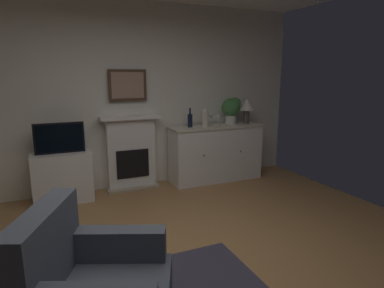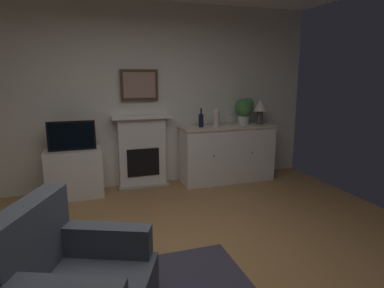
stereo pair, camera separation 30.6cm
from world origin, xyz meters
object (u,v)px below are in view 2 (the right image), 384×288
object	(u,v)px
fireplace_unit	(142,151)
framed_picture	(139,85)
wine_glass_center	(231,118)
table_lamp	(260,107)
tv_cabinet	(75,173)
wine_bottle	(201,120)
vase_decorative	(216,118)
sideboard_cabinet	(227,153)
wine_glass_left	(223,118)
potted_plant_small	(244,109)
armchair	(74,286)
tv_set	(72,136)

from	to	relation	value
fireplace_unit	framed_picture	world-z (taller)	framed_picture
fireplace_unit	wine_glass_center	bearing A→B (deg)	-7.80
table_lamp	tv_cabinet	distance (m)	2.99
wine_bottle	vase_decorative	world-z (taller)	wine_bottle
tv_cabinet	sideboard_cabinet	bearing A→B (deg)	-0.37
wine_glass_left	wine_glass_center	bearing A→B (deg)	-17.54
vase_decorative	potted_plant_small	bearing A→B (deg)	10.30
armchair	tv_set	bearing A→B (deg)	91.04
fireplace_unit	sideboard_cabinet	distance (m)	1.35
wine_bottle	tv_set	size ratio (longest dim) A/B	0.47
framed_picture	fireplace_unit	bearing A→B (deg)	-90.00
table_lamp	wine_glass_left	distance (m)	0.65
table_lamp	wine_glass_center	size ratio (longest dim) A/B	2.42
potted_plant_small	armchair	world-z (taller)	potted_plant_small
framed_picture	tv_set	xyz separation A→B (m)	(-0.98, -0.23, -0.66)
wine_bottle	wine_glass_center	bearing A→B (deg)	-4.00
wine_glass_left	tv_cabinet	bearing A→B (deg)	-179.77
potted_plant_small	table_lamp	bearing A→B (deg)	-10.06
wine_glass_left	potted_plant_small	distance (m)	0.40
wine_glass_center	vase_decorative	distance (m)	0.26
fireplace_unit	vase_decorative	distance (m)	1.24
sideboard_cabinet	vase_decorative	distance (m)	0.63
sideboard_cabinet	table_lamp	distance (m)	0.91
fireplace_unit	vase_decorative	world-z (taller)	vase_decorative
wine_glass_left	tv_cabinet	world-z (taller)	wine_glass_left
wine_bottle	potted_plant_small	size ratio (longest dim) A/B	0.67
wine_glass_left	tv_set	bearing A→B (deg)	-179.18
wine_glass_center	tv_set	bearing A→B (deg)	179.94
sideboard_cabinet	vase_decorative	world-z (taller)	vase_decorative
tv_set	tv_cabinet	bearing A→B (deg)	90.00
fireplace_unit	wine_glass_center	xyz separation A→B (m)	(1.37, -0.19, 0.47)
wine_bottle	potted_plant_small	distance (m)	0.76
wine_glass_center	vase_decorative	xyz separation A→B (m)	(-0.26, -0.04, 0.02)
table_lamp	potted_plant_small	size ratio (longest dim) A/B	0.93
table_lamp	tv_set	world-z (taller)	table_lamp
potted_plant_small	armchair	bearing A→B (deg)	-133.33
wine_bottle	wine_glass_center	world-z (taller)	wine_bottle
framed_picture	wine_bottle	xyz separation A→B (m)	(0.89, -0.20, -0.53)
tv_cabinet	armchair	size ratio (longest dim) A/B	0.72
wine_glass_left	table_lamp	bearing A→B (deg)	-2.17
framed_picture	table_lamp	distance (m)	1.94
tv_set	wine_glass_center	bearing A→B (deg)	-0.06
fireplace_unit	potted_plant_small	world-z (taller)	potted_plant_small
wine_glass_left	tv_set	world-z (taller)	tv_set
tv_cabinet	wine_glass_center	bearing A→B (deg)	-0.63
table_lamp	vase_decorative	distance (m)	0.79
vase_decorative	armchair	distance (m)	3.39
wine_glass_left	tv_set	xyz separation A→B (m)	(-2.24, -0.03, -0.14)
wine_glass_center	armchair	bearing A→B (deg)	-130.79
framed_picture	armchair	bearing A→B (deg)	-107.74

